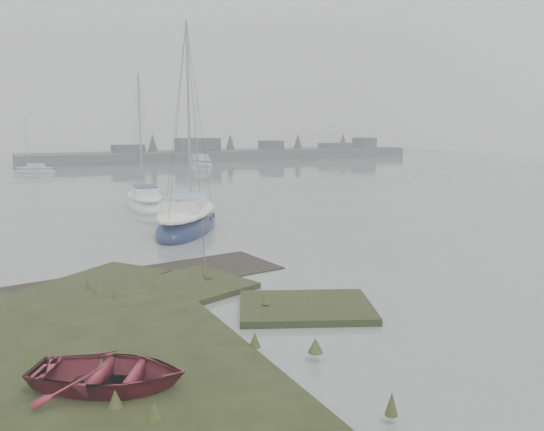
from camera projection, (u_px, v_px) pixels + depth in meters
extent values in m
plane|color=slate|center=(91.00, 191.00, 40.50)|extent=(160.00, 160.00, 0.00)
cube|color=#4C4F51|center=(233.00, 156.00, 80.30)|extent=(60.00, 8.00, 1.60)
cube|color=#424247|center=(128.00, 153.00, 71.90)|extent=(4.00, 3.00, 2.20)
cube|color=#424247|center=(198.00, 149.00, 76.46)|extent=(6.00, 3.00, 3.00)
cube|color=#424247|center=(271.00, 149.00, 82.05)|extent=(3.00, 3.00, 2.50)
cube|color=#424247|center=(335.00, 149.00, 87.65)|extent=(5.00, 3.00, 2.00)
cube|color=#424247|center=(364.00, 146.00, 90.36)|extent=(3.00, 3.00, 2.80)
cone|color=#384238|center=(153.00, 146.00, 75.36)|extent=(2.00, 2.00, 3.50)
cone|color=#384238|center=(230.00, 145.00, 80.91)|extent=(2.00, 2.00, 3.50)
cone|color=#384238|center=(298.00, 144.00, 86.46)|extent=(2.00, 2.00, 3.50)
cone|color=#384238|center=(343.00, 143.00, 90.63)|extent=(2.00, 2.00, 3.50)
ellipsoid|color=#0D193E|center=(187.00, 226.00, 25.49)|extent=(5.97, 7.70, 1.82)
ellipsoid|color=white|center=(187.00, 211.00, 25.37)|extent=(5.05, 6.62, 0.51)
cube|color=white|center=(185.00, 203.00, 24.98)|extent=(2.70, 3.03, 0.54)
cube|color=#79A7CB|center=(185.00, 197.00, 24.93)|extent=(2.50, 2.79, 0.09)
cylinder|color=#939399|center=(189.00, 113.00, 25.55)|extent=(0.12, 0.12, 8.57)
cylinder|color=#939399|center=(184.00, 197.00, 24.72)|extent=(1.63, 2.62, 0.10)
ellipsoid|color=white|center=(145.00, 206.00, 32.26)|extent=(2.70, 6.36, 1.50)
ellipsoid|color=white|center=(145.00, 196.00, 32.16)|extent=(2.21, 5.53, 0.42)
cube|color=white|center=(145.00, 191.00, 31.86)|extent=(1.55, 2.25, 0.44)
cube|color=#131F4A|center=(145.00, 187.00, 31.82)|extent=(1.44, 2.07, 0.07)
cylinder|color=#939399|center=(140.00, 132.00, 32.26)|extent=(0.10, 0.10, 7.06)
cylinder|color=#939399|center=(145.00, 187.00, 31.66)|extent=(0.35, 2.46, 0.08)
ellipsoid|color=silver|center=(200.00, 164.00, 68.19)|extent=(2.29, 6.39, 1.54)
ellipsoid|color=silver|center=(200.00, 160.00, 68.09)|extent=(1.85, 5.56, 0.43)
cube|color=silver|center=(201.00, 157.00, 67.80)|extent=(1.43, 2.21, 0.45)
cube|color=silver|center=(201.00, 155.00, 67.76)|extent=(1.33, 2.03, 0.07)
cylinder|color=#939399|center=(197.00, 129.00, 68.14)|extent=(0.10, 0.10, 7.23)
cylinder|color=#939399|center=(201.00, 155.00, 67.60)|extent=(0.17, 2.53, 0.08)
ellipsoid|color=#A9AFB3|center=(34.00, 172.00, 56.96)|extent=(4.69, 3.45, 1.10)
ellipsoid|color=silver|center=(34.00, 168.00, 56.89)|extent=(4.04, 2.91, 0.31)
cube|color=silver|center=(36.00, 165.00, 56.84)|extent=(1.83, 1.59, 0.32)
cube|color=#A9AEB5|center=(36.00, 164.00, 56.81)|extent=(1.68, 1.47, 0.05)
cylinder|color=#939399|center=(27.00, 142.00, 56.43)|extent=(0.07, 0.07, 5.17)
cylinder|color=#939399|center=(37.00, 164.00, 56.81)|extent=(1.62, 0.91, 0.06)
imported|color=maroon|center=(109.00, 373.00, 9.47)|extent=(3.43, 3.17, 0.58)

